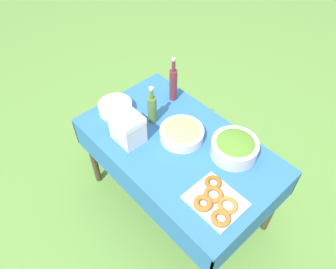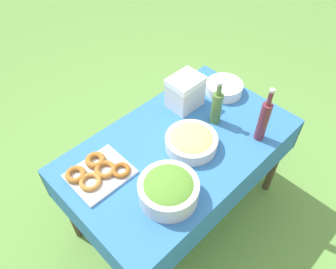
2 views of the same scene
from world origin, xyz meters
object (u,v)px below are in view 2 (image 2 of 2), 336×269
Objects in this scene: donut_platter at (98,172)px; plate_stack at (224,88)px; olive_oil_bottle at (217,107)px; cooler_box at (185,92)px; salad_bowl at (169,189)px; pasta_bowl at (191,141)px; wine_bottle at (264,120)px.

plate_stack reaches higher than donut_platter.
donut_platter is at bearing 167.06° from olive_oil_bottle.
donut_platter is 0.73m from cooler_box.
salad_bowl is 0.40m from donut_platter.
donut_platter is (-0.17, 0.36, -0.05)m from salad_bowl.
olive_oil_bottle is at bearing -152.02° from plate_stack.
salad_bowl reaches higher than pasta_bowl.
wine_bottle is at bearing -28.11° from donut_platter.
salad_bowl is at bearing -162.30° from olive_oil_bottle.
donut_platter is 0.94m from wine_bottle.
olive_oil_bottle is (0.74, -0.17, 0.10)m from donut_platter.
pasta_bowl reaches higher than plate_stack.
olive_oil_bottle reaches higher than salad_bowl.
cooler_box is (0.55, 0.42, 0.04)m from salad_bowl.
wine_bottle is (0.82, -0.44, 0.12)m from donut_platter.
wine_bottle is at bearing -113.84° from plate_stack.
plate_stack is 0.45m from wine_bottle.
donut_platter is at bearing 177.89° from plate_stack.
wine_bottle is at bearing -78.71° from cooler_box.
plate_stack is (0.51, 0.17, -0.01)m from pasta_bowl.
cooler_box reaches higher than pasta_bowl.
donut_platter is 1.55× the size of cooler_box.
salad_bowl is at bearing -159.01° from plate_stack.
pasta_bowl is 1.21× the size of plate_stack.
plate_stack is 0.68× the size of wine_bottle.
pasta_bowl is 0.36m from cooler_box.
salad_bowl is at bearing -143.19° from cooler_box.
plate_stack is at bearing 27.98° from olive_oil_bottle.
pasta_bowl is at bearing -23.08° from donut_platter.
salad_bowl is 0.91× the size of donut_platter.
plate_stack is 0.30m from olive_oil_bottle.
olive_oil_bottle is 0.23m from cooler_box.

